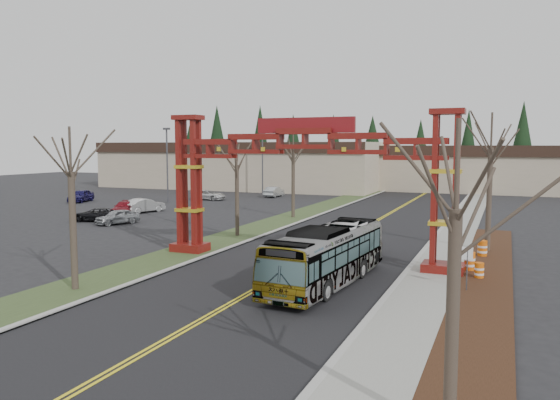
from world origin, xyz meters
The scene contains 34 objects.
ground centered at (0.00, 0.00, 0.00)m, with size 200.00×200.00×0.00m, color black.
road centered at (0.00, 25.00, 0.01)m, with size 12.00×110.00×0.02m, color black.
lane_line_left centered at (-0.12, 25.00, 0.03)m, with size 0.12×100.00×0.01m, color yellow.
lane_line_right centered at (0.12, 25.00, 0.03)m, with size 0.12×100.00×0.01m, color yellow.
curb_right centered at (6.15, 25.00, 0.07)m, with size 0.30×110.00×0.15m, color #AFAEA9.
sidewalk_right centered at (7.60, 25.00, 0.08)m, with size 2.60×110.00×0.14m, color gray.
landscape_strip centered at (10.20, 10.00, 0.06)m, with size 2.60×50.00×0.12m, color black.
grass_median centered at (-8.00, 25.00, 0.04)m, with size 4.00×110.00×0.08m, color #354623.
curb_left centered at (-6.15, 25.00, 0.07)m, with size 0.30×110.00×0.15m, color #AFAEA9.
gateway_arch centered at (0.00, 18.00, 5.98)m, with size 18.20×1.60×8.90m.
retail_building_west centered at (-30.00, 71.96, 3.76)m, with size 46.00×22.30×7.50m.
retail_building_east centered at (10.00, 79.95, 3.51)m, with size 38.00×20.30×7.00m.
conifer_treeline centered at (0.25, 92.00, 6.49)m, with size 116.10×5.60×13.00m.
transit_bus centered at (2.87, 13.38, 1.48)m, with size 2.48×10.60×2.95m, color #B4B7BC.
silver_sedan centered at (2.49, 22.00, 0.71)m, with size 1.50×4.30×1.42m, color #A5A8AD.
parked_car_near_a centered at (-20.88, 26.55, 0.67)m, with size 1.58×3.92×1.33m, color #9A9DA1.
parked_car_near_b centered at (-23.93, 34.54, 0.74)m, with size 1.57×4.49×1.48m, color silver.
parked_car_near_c centered at (-23.96, 27.32, 0.61)m, with size 2.04×4.41×1.23m, color black.
parked_car_mid_a centered at (-25.04, 32.69, 0.64)m, with size 1.80×4.42×1.28m, color maroon.
parked_car_mid_b centered at (-37.87, 40.47, 0.77)m, with size 1.81×4.51×1.54m, color #1D1855.
parked_car_far_a centered at (-18.28, 55.80, 0.70)m, with size 1.49×4.27×1.41m, color #ACB1B4.
parked_car_far_b centered at (-24.52, 48.85, 0.63)m, with size 2.08×4.51×1.25m, color silver.
bare_tree_median_near centered at (-8.00, 7.67, 5.68)m, with size 3.24×3.24×7.85m.
bare_tree_median_mid centered at (-8.00, 24.77, 5.44)m, with size 3.09×3.09×7.52m.
bare_tree_median_far centered at (-8.00, 36.60, 6.20)m, with size 3.38×3.38×8.47m.
bare_tree_right_near centered at (10.00, 0.54, 5.48)m, with size 3.10×3.10×7.56m.
bare_tree_right_far centered at (10.00, 25.48, 6.77)m, with size 3.42×3.42×9.08m.
light_pole_near centered at (-15.87, 28.95, 5.48)m, with size 0.82×0.41×9.48m.
light_pole_mid centered at (-27.23, 43.71, 5.28)m, with size 0.79×0.40×9.12m.
light_pole_far centered at (-21.23, 58.49, 5.11)m, with size 0.77×0.38×8.83m.
street_sign centered at (9.45, 14.55, 1.57)m, with size 0.50×0.06×2.18m.
barrel_south centered at (9.88, 17.40, 0.45)m, with size 0.49×0.49×0.91m.
barrel_mid centered at (9.30, 19.09, 0.56)m, with size 0.60×0.60×1.11m.
barrel_north centered at (9.78, 23.48, 0.54)m, with size 0.59×0.59×1.09m.
Camera 1 is at (11.04, -12.27, 6.94)m, focal length 35.00 mm.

